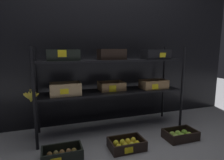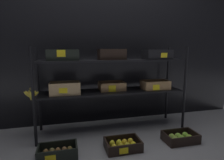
{
  "view_description": "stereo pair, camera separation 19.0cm",
  "coord_description": "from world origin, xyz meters",
  "px_view_note": "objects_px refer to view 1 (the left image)",
  "views": [
    {
      "loc": [
        -0.74,
        -2.16,
        1.03
      ],
      "look_at": [
        0.0,
        0.0,
        0.65
      ],
      "focal_mm": 30.19,
      "sensor_mm": 36.0,
      "label": 1
    },
    {
      "loc": [
        -0.55,
        -2.22,
        1.03
      ],
      "look_at": [
        0.0,
        0.0,
        0.65
      ],
      "focal_mm": 30.19,
      "sensor_mm": 36.0,
      "label": 2
    }
  ],
  "objects_px": {
    "display_rack": "(110,76)",
    "crate_ground_kiwi": "(62,155)",
    "crate_ground_apple_green": "(180,135)",
    "crate_ground_lemon": "(127,145)"
  },
  "relations": [
    {
      "from": "display_rack",
      "to": "crate_ground_apple_green",
      "type": "relative_size",
      "value": 5.22
    },
    {
      "from": "crate_ground_kiwi",
      "to": "crate_ground_lemon",
      "type": "bearing_deg",
      "value": -1.59
    },
    {
      "from": "display_rack",
      "to": "crate_ground_kiwi",
      "type": "distance_m",
      "value": 1.02
    },
    {
      "from": "crate_ground_kiwi",
      "to": "display_rack",
      "type": "bearing_deg",
      "value": 37.02
    },
    {
      "from": "crate_ground_lemon",
      "to": "crate_ground_apple_green",
      "type": "height_order",
      "value": "same"
    },
    {
      "from": "crate_ground_lemon",
      "to": "crate_ground_apple_green",
      "type": "relative_size",
      "value": 0.99
    },
    {
      "from": "crate_ground_apple_green",
      "to": "crate_ground_kiwi",
      "type": "bearing_deg",
      "value": 179.32
    },
    {
      "from": "display_rack",
      "to": "crate_ground_kiwi",
      "type": "relative_size",
      "value": 5.12
    },
    {
      "from": "display_rack",
      "to": "crate_ground_kiwi",
      "type": "height_order",
      "value": "display_rack"
    },
    {
      "from": "crate_ground_kiwi",
      "to": "crate_ground_apple_green",
      "type": "relative_size",
      "value": 1.02
    }
  ]
}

